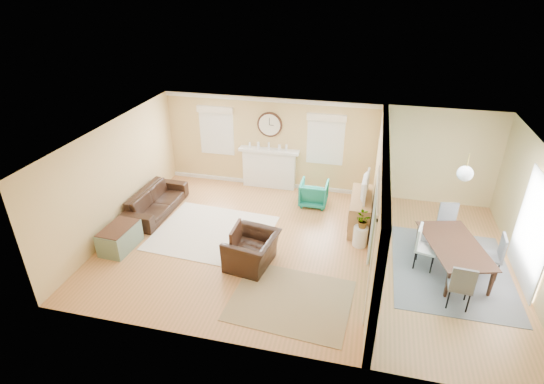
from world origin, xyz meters
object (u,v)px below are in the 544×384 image
object	(u,v)px
sofa	(156,201)
eames_chair	(252,250)
green_chair	(314,193)
dining_table	(454,257)
credenza	(360,211)

from	to	relation	value
sofa	eames_chair	xyz separation A→B (m)	(3.02, -1.58, 0.04)
green_chair	dining_table	size ratio (longest dim) A/B	0.40
eames_chair	credenza	xyz separation A→B (m)	(2.13, 2.12, 0.05)
green_chair	dining_table	distance (m)	3.88
green_chair	credenza	world-z (taller)	credenza
sofa	dining_table	distance (m)	7.17
eames_chair	dining_table	bearing A→B (deg)	109.77
green_chair	credenza	bearing A→B (deg)	147.08
sofa	green_chair	xyz separation A→B (m)	(3.90, 1.35, 0.02)
sofa	green_chair	world-z (taller)	green_chair
eames_chair	dining_table	xyz separation A→B (m)	(4.11, 0.78, -0.03)
credenza	dining_table	xyz separation A→B (m)	(1.98, -1.33, -0.08)
sofa	dining_table	xyz separation A→B (m)	(7.13, -0.79, 0.01)
sofa	credenza	world-z (taller)	credenza
sofa	eames_chair	distance (m)	3.41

